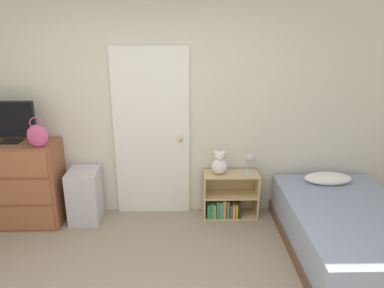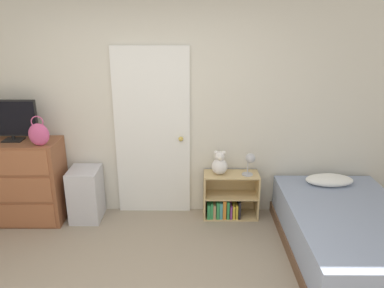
% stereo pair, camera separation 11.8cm
% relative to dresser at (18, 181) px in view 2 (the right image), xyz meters
% --- Properties ---
extents(wall_back, '(10.00, 0.06, 2.55)m').
position_rel_dresser_xyz_m(wall_back, '(1.55, 0.28, 0.79)').
color(wall_back, beige).
rests_on(wall_back, ground_plane).
extents(door_closed, '(0.87, 0.09, 2.00)m').
position_rel_dresser_xyz_m(door_closed, '(1.56, 0.23, 0.51)').
color(door_closed, white).
rests_on(door_closed, ground_plane).
extents(dresser, '(1.03, 0.46, 0.98)m').
position_rel_dresser_xyz_m(dresser, '(0.00, 0.00, 0.00)').
color(dresser, brown).
rests_on(dresser, ground_plane).
extents(tv, '(0.60, 0.16, 0.47)m').
position_rel_dresser_xyz_m(tv, '(0.02, 0.02, 0.73)').
color(tv, black).
rests_on(tv, dresser).
extents(handbag, '(0.22, 0.10, 0.33)m').
position_rel_dresser_xyz_m(handbag, '(0.38, -0.14, 0.62)').
color(handbag, '#C64C7F').
rests_on(handbag, dresser).
extents(storage_bin, '(0.35, 0.39, 0.63)m').
position_rel_dresser_xyz_m(storage_bin, '(0.77, 0.03, -0.18)').
color(storage_bin, silver).
rests_on(storage_bin, ground_plane).
extents(bookshelf, '(0.65, 0.28, 0.55)m').
position_rel_dresser_xyz_m(bookshelf, '(2.44, 0.09, -0.28)').
color(bookshelf, tan).
rests_on(bookshelf, ground_plane).
extents(teddy_bear, '(0.19, 0.19, 0.29)m').
position_rel_dresser_xyz_m(teddy_bear, '(2.34, 0.09, 0.19)').
color(teddy_bear, silver).
rests_on(teddy_bear, bookshelf).
extents(desk_lamp, '(0.14, 0.14, 0.27)m').
position_rel_dresser_xyz_m(desk_lamp, '(2.68, 0.05, 0.25)').
color(desk_lamp, '#B2B2B7').
rests_on(desk_lamp, bookshelf).
extents(bed, '(1.19, 1.89, 0.59)m').
position_rel_dresser_xyz_m(bed, '(3.58, -0.70, -0.25)').
color(bed, brown).
rests_on(bed, ground_plane).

